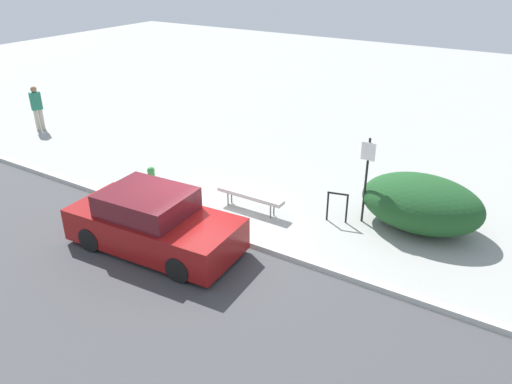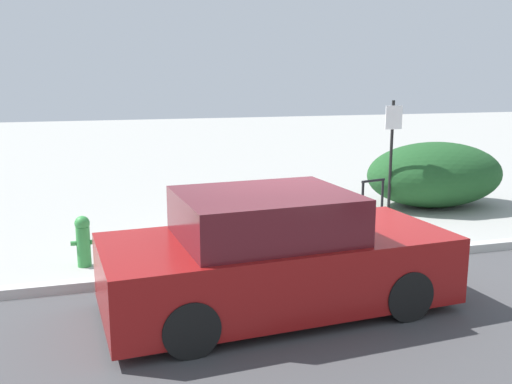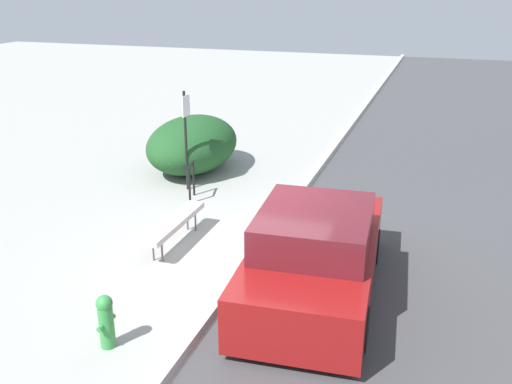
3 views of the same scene
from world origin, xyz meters
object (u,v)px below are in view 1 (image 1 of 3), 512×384
sign_post (366,173)px  pedestrian (37,107)px  bike_rack (337,204)px  bench (250,196)px  fire_hydrant (152,178)px  parked_car_near (153,223)px

sign_post → pedestrian: size_ratio=1.33×
bike_rack → sign_post: (0.56, 0.36, 0.88)m
bench → fire_hydrant: bearing=-170.1°
bike_rack → pedestrian: pedestrian is taller
parked_car_near → sign_post: bearing=42.3°
bike_rack → bench: bearing=-162.8°
sign_post → pedestrian: 13.51m
sign_post → fire_hydrant: 6.18m
bike_rack → pedestrian: bearing=177.5°
pedestrian → sign_post: bearing=-69.3°
bike_rack → sign_post: 1.11m
bench → parked_car_near: size_ratio=0.47×
parked_car_near → bench: bearing=68.4°
bench → fire_hydrant: size_ratio=2.58×
fire_hydrant → pedestrian: (-7.60, 1.78, 0.52)m
fire_hydrant → parked_car_near: parked_car_near is taller
bench → sign_post: 3.13m
bench → parked_car_near: 2.95m
pedestrian → parked_car_near: size_ratio=0.41×
sign_post → pedestrian: (-13.50, 0.20, -0.46)m
fire_hydrant → pedestrian: 7.82m
bike_rack → parked_car_near: bearing=-131.8°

